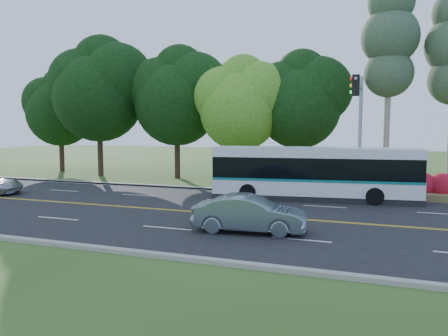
% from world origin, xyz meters
% --- Properties ---
extents(ground, '(120.00, 120.00, 0.00)m').
position_xyz_m(ground, '(0.00, 0.00, 0.00)').
color(ground, '#2C501A').
rests_on(ground, ground).
extents(road, '(60.00, 14.00, 0.02)m').
position_xyz_m(road, '(0.00, 0.00, 0.01)').
color(road, black).
rests_on(road, ground).
extents(curb_north, '(60.00, 0.30, 0.15)m').
position_xyz_m(curb_north, '(0.00, 7.15, 0.07)').
color(curb_north, '#9B958C').
rests_on(curb_north, ground).
extents(curb_south, '(60.00, 0.30, 0.15)m').
position_xyz_m(curb_south, '(0.00, -7.15, 0.07)').
color(curb_south, '#9B958C').
rests_on(curb_south, ground).
extents(grass_verge, '(60.00, 4.00, 0.10)m').
position_xyz_m(grass_verge, '(0.00, 9.00, 0.05)').
color(grass_verge, '#2C501A').
rests_on(grass_verge, ground).
extents(lane_markings, '(57.60, 13.82, 0.00)m').
position_xyz_m(lane_markings, '(-0.09, 0.00, 0.02)').
color(lane_markings, gold).
rests_on(lane_markings, road).
extents(tree_row, '(44.70, 9.10, 13.84)m').
position_xyz_m(tree_row, '(-5.15, 12.13, 6.73)').
color(tree_row, black).
rests_on(tree_row, ground).
extents(bougainvillea_hedge, '(9.50, 2.25, 1.50)m').
position_xyz_m(bougainvillea_hedge, '(7.18, 8.15, 0.72)').
color(bougainvillea_hedge, maroon).
rests_on(bougainvillea_hedge, ground).
extents(traffic_signal, '(0.42, 6.10, 7.00)m').
position_xyz_m(traffic_signal, '(6.49, 5.40, 4.67)').
color(traffic_signal, gray).
rests_on(traffic_signal, ground).
extents(transit_bus, '(11.49, 3.86, 2.95)m').
position_xyz_m(transit_bus, '(4.15, 5.50, 1.48)').
color(transit_bus, white).
rests_on(transit_bus, road).
extents(sedan, '(4.54, 1.98, 1.45)m').
position_xyz_m(sedan, '(2.88, -3.02, 0.75)').
color(sedan, slate).
rests_on(sedan, road).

